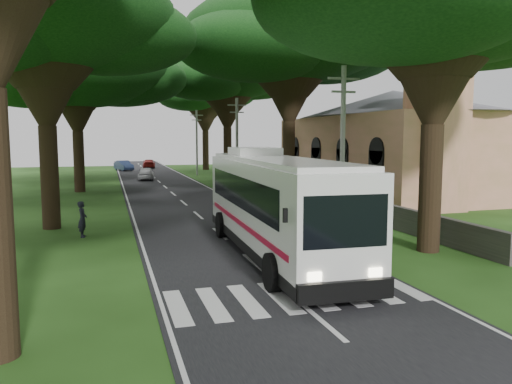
{
  "coord_description": "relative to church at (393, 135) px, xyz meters",
  "views": [
    {
      "loc": [
        -5.11,
        -15.4,
        4.7
      ],
      "look_at": [
        1.36,
        6.37,
        2.2
      ],
      "focal_mm": 35.0,
      "sensor_mm": 36.0,
      "label": 1
    }
  ],
  "objects": [
    {
      "name": "ground",
      "position": [
        -17.86,
        -21.55,
        -4.91
      ],
      "size": [
        140.0,
        140.0,
        0.0
      ],
      "primitive_type": "plane",
      "color": "#204313",
      "rests_on": "ground"
    },
    {
      "name": "road",
      "position": [
        -17.86,
        3.45,
        -4.9
      ],
      "size": [
        8.0,
        120.0,
        0.04
      ],
      "primitive_type": "cube",
      "color": "black",
      "rests_on": "ground"
    },
    {
      "name": "crosswalk",
      "position": [
        -17.86,
        -23.55,
        -4.91
      ],
      "size": [
        8.0,
        3.0,
        0.01
      ],
      "primitive_type": "cube",
      "color": "silver",
      "rests_on": "ground"
    },
    {
      "name": "property_wall",
      "position": [
        -8.86,
        2.45,
        -4.31
      ],
      "size": [
        0.35,
        50.0,
        1.2
      ],
      "primitive_type": "cube",
      "color": "#383533",
      "rests_on": "ground"
    },
    {
      "name": "church",
      "position": [
        0.0,
        0.0,
        0.0
      ],
      "size": [
        14.0,
        24.0,
        11.6
      ],
      "color": "tan",
      "rests_on": "ground"
    },
    {
      "name": "pole_near",
      "position": [
        -12.36,
        -15.55,
        -0.73
      ],
      "size": [
        1.6,
        0.24,
        8.0
      ],
      "color": "gray",
      "rests_on": "ground"
    },
    {
      "name": "pole_mid",
      "position": [
        -12.36,
        4.45,
        -0.73
      ],
      "size": [
        1.6,
        0.24,
        8.0
      ],
      "color": "gray",
      "rests_on": "ground"
    },
    {
      "name": "pole_far",
      "position": [
        -12.36,
        24.45,
        -0.73
      ],
      "size": [
        1.6,
        0.24,
        8.0
      ],
      "color": "gray",
      "rests_on": "ground"
    },
    {
      "name": "tree_l_mida",
      "position": [
        -25.86,
        -9.55,
        5.65
      ],
      "size": [
        13.15,
        13.15,
        13.5
      ],
      "color": "black",
      "rests_on": "ground"
    },
    {
      "name": "tree_l_midb",
      "position": [
        -25.36,
        8.45,
        5.54
      ],
      "size": [
        16.05,
        16.05,
        13.91
      ],
      "color": "black",
      "rests_on": "ground"
    },
    {
      "name": "tree_l_far",
      "position": [
        -26.36,
        26.45,
        7.16
      ],
      "size": [
        15.59,
        15.59,
        15.48
      ],
      "color": "black",
      "rests_on": "ground"
    },
    {
      "name": "tree_r_mida",
      "position": [
        -9.86,
        -1.55,
        6.99
      ],
      "size": [
        15.91,
        15.91,
        15.36
      ],
      "color": "black",
      "rests_on": "ground"
    },
    {
      "name": "tree_r_midb",
      "position": [
        -10.36,
        16.45,
        6.75
      ],
      "size": [
        14.6,
        14.6,
        14.87
      ],
      "color": "black",
      "rests_on": "ground"
    },
    {
      "name": "tree_r_far",
      "position": [
        -9.36,
        34.45,
        6.28
      ],
      "size": [
        12.76,
        12.76,
        14.07
      ],
      "color": "black",
      "rests_on": "ground"
    },
    {
      "name": "coach_bus",
      "position": [
        -16.72,
        -18.48,
        -2.81
      ],
      "size": [
        3.49,
        13.33,
        3.9
      ],
      "rotation": [
        0.0,
        0.0,
        -0.04
      ],
      "color": "silver",
      "rests_on": "ground"
    },
    {
      "name": "distant_car_a",
      "position": [
        -19.0,
        18.87,
        -4.16
      ],
      "size": [
        2.11,
        4.35,
        1.43
      ],
      "primitive_type": "imported",
      "rotation": [
        0.0,
        0.0,
        3.04
      ],
      "color": "#A0A0A4",
      "rests_on": "road"
    },
    {
      "name": "distant_car_b",
      "position": [
        -20.86,
        35.56,
        -4.18
      ],
      "size": [
        2.77,
        4.5,
        1.4
      ],
      "primitive_type": "imported",
      "rotation": [
        0.0,
        0.0,
        0.33
      ],
      "color": "navy",
      "rests_on": "road"
    },
    {
      "name": "distant_car_c",
      "position": [
        -16.97,
        40.68,
        -4.23
      ],
      "size": [
        2.22,
        4.62,
        1.3
      ],
      "primitive_type": "imported",
      "rotation": [
        0.0,
        0.0,
        3.05
      ],
      "color": "maroon",
      "rests_on": "road"
    },
    {
      "name": "pedestrian",
      "position": [
        -24.21,
        -12.4,
        -4.05
      ],
      "size": [
        0.47,
        0.66,
        1.71
      ],
      "primitive_type": "imported",
      "rotation": [
        0.0,
        0.0,
        1.48
      ],
      "color": "black",
      "rests_on": "ground"
    }
  ]
}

